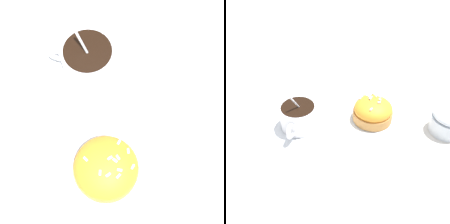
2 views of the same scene
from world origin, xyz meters
TOP-DOWN VIEW (x-y plane):
  - ground_plane at (0.00, 0.00)m, footprint 3.00×3.00m
  - paper_napkin at (0.00, 0.00)m, footprint 0.32×0.33m
  - coffee_cup at (0.09, 0.01)m, footprint 0.09×0.10m
  - frosted_pastry at (-0.09, 0.01)m, footprint 0.10×0.10m

SIDE VIEW (x-z plane):
  - ground_plane at x=0.00m, z-range 0.00..0.00m
  - paper_napkin at x=0.00m, z-range 0.00..0.00m
  - frosted_pastry at x=-0.09m, z-range 0.00..0.06m
  - coffee_cup at x=0.09m, z-range -0.01..0.08m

